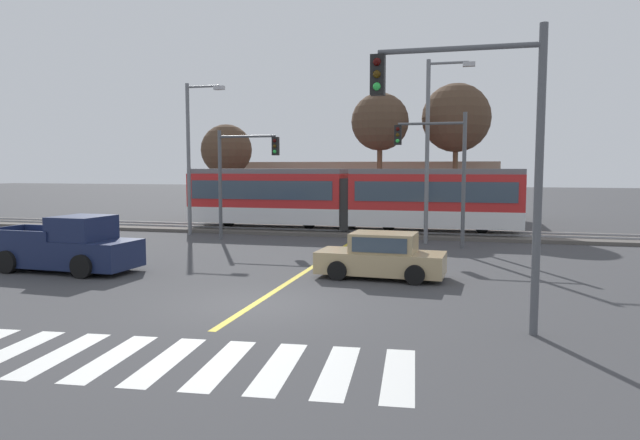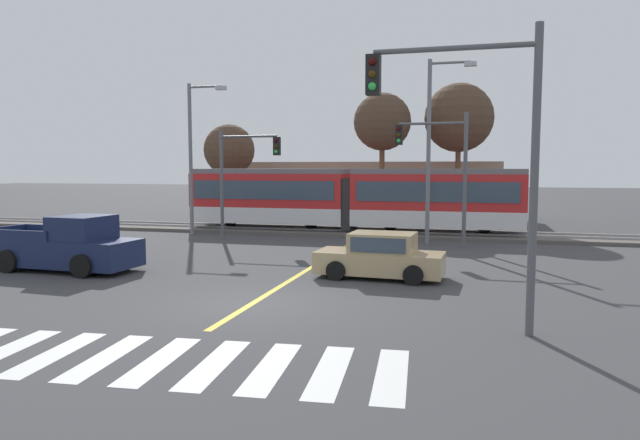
# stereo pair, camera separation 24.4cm
# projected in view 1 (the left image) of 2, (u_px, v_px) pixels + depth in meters

# --- Properties ---
(ground_plane) EXTENTS (200.00, 200.00, 0.00)m
(ground_plane) POSITION_uv_depth(u_px,v_px,m) (254.00, 305.00, 15.30)
(ground_plane) COLOR #3D3D3F
(track_bed) EXTENTS (120.00, 4.00, 0.18)m
(track_bed) POSITION_uv_depth(u_px,v_px,m) (364.00, 232.00, 31.71)
(track_bed) COLOR #56514C
(track_bed) RESTS_ON ground
(rail_near) EXTENTS (120.00, 0.08, 0.10)m
(rail_near) POSITION_uv_depth(u_px,v_px,m) (362.00, 231.00, 31.00)
(rail_near) COLOR #939399
(rail_near) RESTS_ON track_bed
(rail_far) EXTENTS (120.00, 0.08, 0.10)m
(rail_far) POSITION_uv_depth(u_px,v_px,m) (366.00, 228.00, 32.39)
(rail_far) COLOR #939399
(rail_far) RESTS_ON track_bed
(light_rail_tram) EXTENTS (18.50, 2.64, 3.43)m
(light_rail_tram) POSITION_uv_depth(u_px,v_px,m) (348.00, 197.00, 31.75)
(light_rail_tram) COLOR silver
(light_rail_tram) RESTS_ON track_bed
(crosswalk_stripe_1) EXTENTS (0.80, 2.84, 0.01)m
(crosswalk_stripe_1) POSITION_uv_depth(u_px,v_px,m) (10.00, 352.00, 11.38)
(crosswalk_stripe_1) COLOR silver
(crosswalk_stripe_1) RESTS_ON ground
(crosswalk_stripe_2) EXTENTS (0.80, 2.84, 0.01)m
(crosswalk_stripe_2) POSITION_uv_depth(u_px,v_px,m) (61.00, 355.00, 11.20)
(crosswalk_stripe_2) COLOR silver
(crosswalk_stripe_2) RESTS_ON ground
(crosswalk_stripe_3) EXTENTS (0.80, 2.84, 0.01)m
(crosswalk_stripe_3) POSITION_uv_depth(u_px,v_px,m) (112.00, 358.00, 11.02)
(crosswalk_stripe_3) COLOR silver
(crosswalk_stripe_3) RESTS_ON ground
(crosswalk_stripe_4) EXTENTS (0.80, 2.84, 0.01)m
(crosswalk_stripe_4) POSITION_uv_depth(u_px,v_px,m) (166.00, 361.00, 10.84)
(crosswalk_stripe_4) COLOR silver
(crosswalk_stripe_4) RESTS_ON ground
(crosswalk_stripe_5) EXTENTS (0.80, 2.84, 0.01)m
(crosswalk_stripe_5) POSITION_uv_depth(u_px,v_px,m) (221.00, 364.00, 10.66)
(crosswalk_stripe_5) COLOR silver
(crosswalk_stripe_5) RESTS_ON ground
(crosswalk_stripe_6) EXTENTS (0.80, 2.84, 0.01)m
(crosswalk_stripe_6) POSITION_uv_depth(u_px,v_px,m) (278.00, 367.00, 10.48)
(crosswalk_stripe_6) COLOR silver
(crosswalk_stripe_6) RESTS_ON ground
(crosswalk_stripe_7) EXTENTS (0.80, 2.84, 0.01)m
(crosswalk_stripe_7) POSITION_uv_depth(u_px,v_px,m) (338.00, 371.00, 10.30)
(crosswalk_stripe_7) COLOR silver
(crosswalk_stripe_7) RESTS_ON ground
(crosswalk_stripe_8) EXTENTS (0.80, 2.84, 0.01)m
(crosswalk_stripe_8) POSITION_uv_depth(u_px,v_px,m) (399.00, 374.00, 10.11)
(crosswalk_stripe_8) COLOR silver
(crosswalk_stripe_8) RESTS_ON ground
(lane_centre_line) EXTENTS (0.20, 17.66, 0.01)m
(lane_centre_line) POSITION_uv_depth(u_px,v_px,m) (314.00, 266.00, 21.28)
(lane_centre_line) COLOR gold
(lane_centre_line) RESTS_ON ground
(sedan_crossing) EXTENTS (4.28, 2.08, 1.52)m
(sedan_crossing) POSITION_uv_depth(u_px,v_px,m) (381.00, 257.00, 18.97)
(sedan_crossing) COLOR tan
(sedan_crossing) RESTS_ON ground
(pickup_truck) EXTENTS (5.48, 2.42, 1.98)m
(pickup_truck) POSITION_uv_depth(u_px,v_px,m) (67.00, 247.00, 20.23)
(pickup_truck) COLOR #192347
(pickup_truck) RESTS_ON ground
(traffic_light_far_left) EXTENTS (3.25, 0.38, 5.55)m
(traffic_light_far_left) POSITION_uv_depth(u_px,v_px,m) (240.00, 167.00, 28.73)
(traffic_light_far_left) COLOR #515459
(traffic_light_far_left) RESTS_ON ground
(traffic_light_far_right) EXTENTS (3.25, 0.38, 6.15)m
(traffic_light_far_right) POSITION_uv_depth(u_px,v_px,m) (440.00, 160.00, 25.95)
(traffic_light_far_right) COLOR #515459
(traffic_light_far_right) RESTS_ON ground
(traffic_light_near_right) EXTENTS (3.75, 0.38, 6.70)m
(traffic_light_near_right) POSITION_uv_depth(u_px,v_px,m) (483.00, 134.00, 12.42)
(traffic_light_near_right) COLOR #515459
(traffic_light_near_right) RESTS_ON ground
(street_lamp_west) EXTENTS (2.24, 0.28, 8.17)m
(street_lamp_west) POSITION_uv_depth(u_px,v_px,m) (192.00, 149.00, 30.75)
(street_lamp_west) COLOR slate
(street_lamp_west) RESTS_ON ground
(street_lamp_centre) EXTENTS (2.23, 0.28, 8.75)m
(street_lamp_centre) POSITION_uv_depth(u_px,v_px,m) (432.00, 140.00, 27.11)
(street_lamp_centre) COLOR slate
(street_lamp_centre) RESTS_ON ground
(bare_tree_far_west) EXTENTS (3.44, 3.44, 6.59)m
(bare_tree_far_west) POSITION_uv_depth(u_px,v_px,m) (227.00, 150.00, 38.47)
(bare_tree_far_west) COLOR brown
(bare_tree_far_west) RESTS_ON ground
(bare_tree_west) EXTENTS (3.50, 3.50, 8.21)m
(bare_tree_west) POSITION_uv_depth(u_px,v_px,m) (380.00, 123.00, 34.73)
(bare_tree_west) COLOR brown
(bare_tree_west) RESTS_ON ground
(bare_tree_east) EXTENTS (4.24, 4.24, 8.87)m
(bare_tree_east) POSITION_uv_depth(u_px,v_px,m) (456.00, 118.00, 35.25)
(bare_tree_east) COLOR brown
(bare_tree_east) RESTS_ON ground
(building_backdrop_far) EXTENTS (18.68, 6.00, 4.08)m
(building_backdrop_far) POSITION_uv_depth(u_px,v_px,m) (366.00, 190.00, 42.27)
(building_backdrop_far) COLOR gray
(building_backdrop_far) RESTS_ON ground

